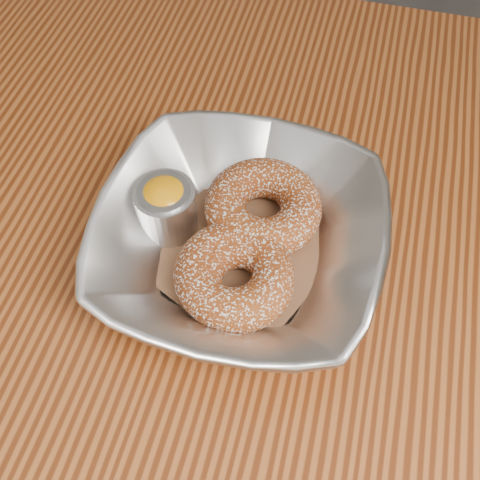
% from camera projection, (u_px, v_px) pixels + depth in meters
% --- Properties ---
extents(ground_plane, '(4.00, 4.00, 0.00)m').
position_uv_depth(ground_plane, '(201.00, 432.00, 1.16)').
color(ground_plane, '#565659').
rests_on(ground_plane, ground).
extents(table, '(1.20, 0.80, 0.75)m').
position_uv_depth(table, '(167.00, 275.00, 0.61)').
color(table, brown).
rests_on(table, ground_plane).
extents(serving_bowl, '(0.25, 0.25, 0.06)m').
position_uv_depth(serving_bowl, '(240.00, 240.00, 0.48)').
color(serving_bowl, silver).
rests_on(serving_bowl, table).
extents(parchment, '(0.19, 0.19, 0.00)m').
position_uv_depth(parchment, '(240.00, 253.00, 0.50)').
color(parchment, brown).
rests_on(parchment, table).
extents(donut_back, '(0.14, 0.14, 0.04)m').
position_uv_depth(donut_back, '(263.00, 207.00, 0.51)').
color(donut_back, maroon).
rests_on(donut_back, parchment).
extents(donut_front, '(0.10, 0.10, 0.03)m').
position_uv_depth(donut_front, '(239.00, 280.00, 0.47)').
color(donut_front, maroon).
rests_on(donut_front, parchment).
extents(donut_extra, '(0.10, 0.10, 0.04)m').
position_uv_depth(donut_extra, '(234.00, 274.00, 0.47)').
color(donut_extra, maroon).
rests_on(donut_extra, parchment).
extents(ramekin, '(0.05, 0.05, 0.06)m').
position_uv_depth(ramekin, '(166.00, 206.00, 0.50)').
color(ramekin, silver).
rests_on(ramekin, table).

